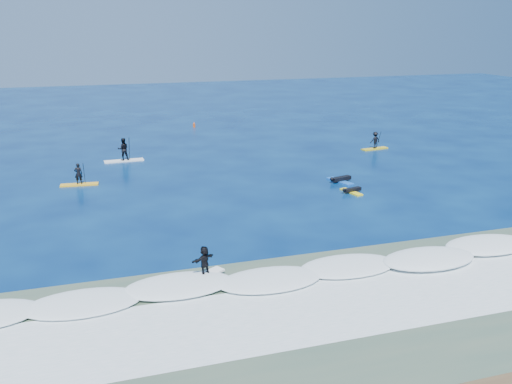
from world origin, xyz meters
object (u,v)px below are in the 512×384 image
object	(u,v)px
sup_paddler_center	(123,151)
marker_buoy	(194,125)
wave_surfer	(204,262)
prone_paddler_far	(340,180)
sup_paddler_right	(375,141)
prone_paddler_near	(351,191)
sup_paddler_left	(79,177)

from	to	relation	value
sup_paddler_center	marker_buoy	xyz separation A→B (m)	(8.97, 14.13, -0.58)
sup_paddler_center	wave_surfer	size ratio (longest dim) A/B	1.62
wave_surfer	prone_paddler_far	bearing A→B (deg)	15.72
sup_paddler_center	sup_paddler_right	distance (m)	22.52
prone_paddler_near	prone_paddler_far	world-z (taller)	prone_paddler_far
prone_paddler_far	marker_buoy	bearing A→B (deg)	-3.78
prone_paddler_far	sup_paddler_right	bearing A→B (deg)	-56.65
wave_surfer	marker_buoy	xyz separation A→B (m)	(7.64, 38.71, -0.55)
sup_paddler_right	marker_buoy	world-z (taller)	sup_paddler_right
prone_paddler_near	prone_paddler_far	xyz separation A→B (m)	(0.48, 2.74, 0.03)
sup_paddler_center	prone_paddler_far	size ratio (longest dim) A/B	1.35
prone_paddler_near	sup_paddler_right	bearing A→B (deg)	-47.33
prone_paddler_far	marker_buoy	distance (m)	26.16
prone_paddler_near	wave_surfer	size ratio (longest dim) A/B	0.98
prone_paddler_near	prone_paddler_far	size ratio (longest dim) A/B	0.82
prone_paddler_near	marker_buoy	world-z (taller)	marker_buoy
prone_paddler_near	wave_surfer	world-z (taller)	wave_surfer
sup_paddler_center	prone_paddler_near	bearing A→B (deg)	-46.91
sup_paddler_center	prone_paddler_near	world-z (taller)	sup_paddler_center
sup_paddler_left	wave_surfer	bearing A→B (deg)	-68.49
sup_paddler_left	wave_surfer	xyz separation A→B (m)	(5.06, -18.02, 0.24)
sup_paddler_left	marker_buoy	xyz separation A→B (m)	(12.70, 20.69, -0.30)
prone_paddler_far	wave_surfer	bearing A→B (deg)	119.21
sup_paddler_right	prone_paddler_far	size ratio (longest dim) A/B	1.12
sup_paddler_left	marker_buoy	bearing A→B (deg)	64.28
sup_paddler_right	prone_paddler_near	bearing A→B (deg)	-133.88
sup_paddler_left	sup_paddler_center	world-z (taller)	sup_paddler_center
sup_paddler_left	wave_surfer	distance (m)	18.72
prone_paddler_near	marker_buoy	bearing A→B (deg)	-2.12
prone_paddler_near	sup_paddler_center	bearing A→B (deg)	32.40
sup_paddler_right	prone_paddler_far	world-z (taller)	sup_paddler_right
sup_paddler_right	wave_surfer	distance (m)	30.74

